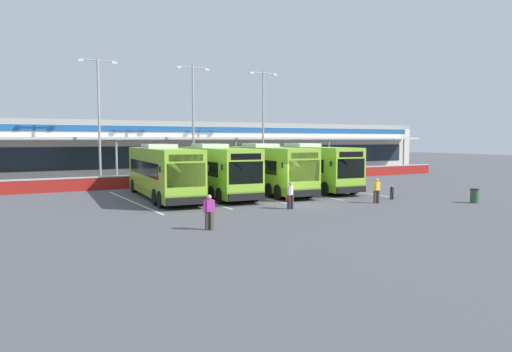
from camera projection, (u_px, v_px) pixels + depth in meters
The scene contains 20 objects.
ground_plane at pixel (287, 204), 30.56m from camera, with size 200.00×200.00×0.00m, color #4C4C51.
terminal_building at pixel (156, 149), 53.62m from camera, with size 70.00×13.00×6.00m.
red_barrier_wall at pixel (199, 179), 43.07m from camera, with size 60.00×0.40×1.10m.
coach_bus_leftmost at pixel (162, 173), 33.07m from camera, with size 3.89×12.33×3.78m.
coach_bus_left_centre at pixel (214, 171), 35.01m from camera, with size 3.89×12.33×3.78m.
coach_bus_centre at pixel (266, 169), 37.01m from camera, with size 3.89×12.33×3.78m.
coach_bus_right_centre at pixel (308, 168), 39.25m from camera, with size 3.89×12.33×3.78m.
bay_stripe_far_west at pixel (132, 201), 31.60m from camera, with size 0.14×13.00×0.01m, color silver.
bay_stripe_west at pixel (191, 198), 33.68m from camera, with size 0.14×13.00×0.01m, color silver.
bay_stripe_mid_west at pixel (243, 194), 35.75m from camera, with size 0.14×13.00×0.01m, color silver.
bay_stripe_centre at pixel (290, 191), 37.83m from camera, with size 0.14×13.00×0.01m, color silver.
bay_stripe_mid_east at pixel (332, 188), 39.90m from camera, with size 0.14×13.00×0.01m, color silver.
pedestrian_with_handbag at pixel (290, 195), 28.15m from camera, with size 0.63×0.48×1.62m.
pedestrian_in_dark_coat at pixel (209, 211), 21.66m from camera, with size 0.53×0.30×1.62m.
pedestrian_child at pixel (392, 192), 32.54m from camera, with size 0.33×0.18×1.00m.
pedestrian_near_bin at pixel (377, 190), 30.69m from camera, with size 0.53×0.30×1.62m.
lamp_post_west at pixel (99, 114), 41.05m from camera, with size 3.24×0.28×11.00m.
lamp_post_centre at pixel (193, 116), 45.10m from camera, with size 3.24×0.28×11.00m.
lamp_post_east at pixel (263, 118), 48.85m from camera, with size 3.24×0.28×11.00m.
litter_bin at pixel (474, 196), 30.84m from camera, with size 0.54×0.54×0.93m.
Camera 1 is at (-16.78, -25.34, 4.15)m, focal length 33.41 mm.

